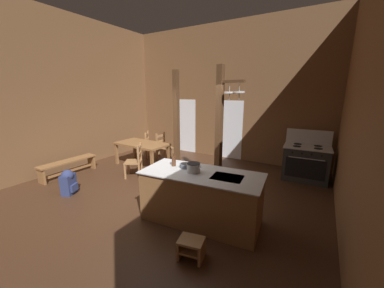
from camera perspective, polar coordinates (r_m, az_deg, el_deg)
name	(u,v)px	position (r m, az deg, el deg)	size (l,w,h in m)	color
ground_plane	(155,199)	(5.26, -9.46, -13.87)	(7.85, 8.27, 0.10)	#422819
wall_back	(223,93)	(7.95, 8.15, 12.93)	(7.85, 0.14, 4.58)	brown
wall_left	(55,94)	(7.55, -32.09, 11.02)	(0.14, 8.27, 4.58)	brown
wall_right	(374,97)	(3.57, 39.75, 9.42)	(0.14, 8.27, 4.58)	brown
glazed_door_back_left	(184,126)	(8.73, -2.00, 4.76)	(1.00, 0.01, 2.05)	white
glazed_panel_back_right	(231,130)	(7.87, 10.01, 3.59)	(0.84, 0.01, 2.05)	white
kitchen_island	(201,197)	(4.15, 2.43, -13.56)	(2.24, 1.16, 0.94)	olive
stove_range	(306,162)	(6.71, 27.39, -4.24)	(1.17, 0.86, 1.32)	#2C2C2C
support_post_with_pot_rack	(220,126)	(5.15, 7.41, 4.75)	(0.68, 0.29, 2.93)	brown
support_post_center	(176,123)	(6.36, -4.06, 5.44)	(0.14, 0.14, 2.93)	brown
step_stool	(191,247)	(3.48, -0.21, -25.18)	(0.41, 0.35, 0.30)	#9E7044
dining_table	(142,146)	(7.25, -12.88, -0.42)	(1.74, 0.97, 0.74)	olive
ladderback_chair_near_window	(164,147)	(7.74, -7.40, -0.83)	(0.47, 0.47, 0.95)	#9E7044
ladderback_chair_by_post	(135,161)	(6.37, -14.56, -4.30)	(0.61, 0.61, 0.95)	#9E7044
ladderback_chair_at_table_end	(151,145)	(8.11, -10.58, -0.28)	(0.60, 0.60, 0.95)	#9E7044
bench_along_left_wall	(68,165)	(7.23, -29.44, -4.73)	(0.38, 1.57, 0.44)	olive
backpack	(68,181)	(5.93, -29.46, -8.45)	(0.37, 0.38, 0.60)	navy
stockpot_on_counter	(194,168)	(3.96, 0.40, -6.14)	(0.31, 0.24, 0.17)	silver
mixing_bowl_on_counter	(186,166)	(4.21, -1.69, -5.61)	(0.22, 0.22, 0.08)	slate
bottle_tall_on_counter	(174,161)	(4.29, -4.75, -4.37)	(0.08, 0.08, 0.26)	#56331E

